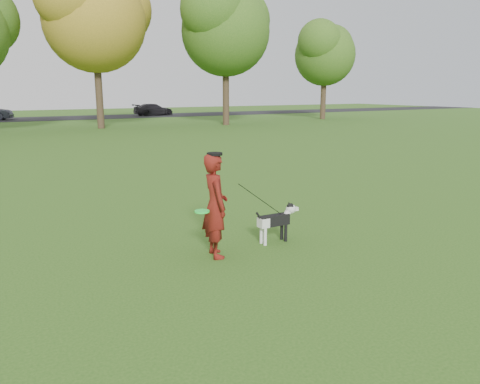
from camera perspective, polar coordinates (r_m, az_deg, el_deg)
ground at (r=8.00m, az=0.51°, el=-6.94°), size 120.00×120.00×0.00m
road at (r=46.75m, az=-25.31°, el=8.01°), size 120.00×7.00×0.02m
man at (r=7.46m, az=-3.04°, el=-1.67°), size 0.50×0.67×1.68m
dog at (r=8.27m, az=4.55°, el=-3.28°), size 0.91×0.18×0.69m
car_right at (r=49.36m, az=-10.50°, el=9.86°), size 4.22×2.05×1.18m
man_held_items at (r=7.89m, az=2.49°, el=-0.95°), size 1.81×0.39×1.23m
tree_row at (r=33.01m, az=-26.95°, el=19.43°), size 51.74×8.86×12.01m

